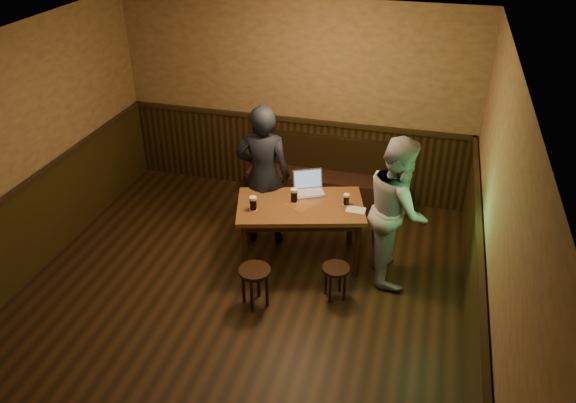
{
  "coord_description": "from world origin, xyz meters",
  "views": [
    {
      "loc": [
        1.83,
        -4.23,
        4.17
      ],
      "look_at": [
        0.38,
        1.16,
        0.87
      ],
      "focal_mm": 35.0,
      "sensor_mm": 36.0,
      "label": 1
    }
  ],
  "objects_px": {
    "pub_table": "(300,212)",
    "pint_right": "(346,199)",
    "bench": "(325,182)",
    "pint_left": "(253,203)",
    "person_grey": "(397,209)",
    "laptop": "(309,187)",
    "stool_left": "(255,276)",
    "pint_mid": "(294,195)",
    "person_suit": "(263,176)",
    "stool_right": "(336,273)"
  },
  "relations": [
    {
      "from": "pint_right",
      "to": "stool_left",
      "type": "bearing_deg",
      "value": -126.4
    },
    {
      "from": "pint_mid",
      "to": "pint_right",
      "type": "distance_m",
      "value": 0.61
    },
    {
      "from": "pub_table",
      "to": "laptop",
      "type": "xyz_separation_m",
      "value": [
        0.02,
        0.33,
        0.17
      ]
    },
    {
      "from": "laptop",
      "to": "bench",
      "type": "bearing_deg",
      "value": 65.28
    },
    {
      "from": "pint_left",
      "to": "pint_mid",
      "type": "bearing_deg",
      "value": 35.92
    },
    {
      "from": "pint_right",
      "to": "bench",
      "type": "bearing_deg",
      "value": 111.03
    },
    {
      "from": "laptop",
      "to": "person_grey",
      "type": "distance_m",
      "value": 1.13
    },
    {
      "from": "pub_table",
      "to": "pint_mid",
      "type": "bearing_deg",
      "value": 137.06
    },
    {
      "from": "pint_left",
      "to": "person_suit",
      "type": "bearing_deg",
      "value": 95.28
    },
    {
      "from": "pint_mid",
      "to": "stool_left",
      "type": "bearing_deg",
      "value": -100.6
    },
    {
      "from": "stool_left",
      "to": "person_suit",
      "type": "distance_m",
      "value": 1.4
    },
    {
      "from": "person_grey",
      "to": "stool_right",
      "type": "bearing_deg",
      "value": 124.44
    },
    {
      "from": "pub_table",
      "to": "pint_right",
      "type": "xyz_separation_m",
      "value": [
        0.52,
        0.13,
        0.18
      ]
    },
    {
      "from": "laptop",
      "to": "pint_right",
      "type": "bearing_deg",
      "value": -47.62
    },
    {
      "from": "stool_left",
      "to": "pint_mid",
      "type": "bearing_deg",
      "value": 79.4
    },
    {
      "from": "pint_left",
      "to": "laptop",
      "type": "distance_m",
      "value": 0.78
    },
    {
      "from": "stool_left",
      "to": "person_grey",
      "type": "bearing_deg",
      "value": 35.02
    },
    {
      "from": "bench",
      "to": "stool_right",
      "type": "relative_size",
      "value": 5.27
    },
    {
      "from": "pint_left",
      "to": "pint_mid",
      "type": "xyz_separation_m",
      "value": [
        0.41,
        0.3,
        0.0
      ]
    },
    {
      "from": "stool_left",
      "to": "pint_mid",
      "type": "distance_m",
      "value": 1.12
    },
    {
      "from": "bench",
      "to": "laptop",
      "type": "distance_m",
      "value": 1.28
    },
    {
      "from": "pint_mid",
      "to": "person_grey",
      "type": "relative_size",
      "value": 0.1
    },
    {
      "from": "pub_table",
      "to": "stool_right",
      "type": "xyz_separation_m",
      "value": [
        0.56,
        -0.6,
        -0.35
      ]
    },
    {
      "from": "pint_right",
      "to": "person_suit",
      "type": "xyz_separation_m",
      "value": [
        -1.07,
        0.18,
        0.07
      ]
    },
    {
      "from": "pint_left",
      "to": "laptop",
      "type": "height_order",
      "value": "laptop"
    },
    {
      "from": "pint_mid",
      "to": "pint_right",
      "type": "xyz_separation_m",
      "value": [
        0.61,
        0.09,
        -0.01
      ]
    },
    {
      "from": "stool_left",
      "to": "pint_mid",
      "type": "relative_size",
      "value": 2.78
    },
    {
      "from": "pub_table",
      "to": "person_suit",
      "type": "xyz_separation_m",
      "value": [
        -0.55,
        0.32,
        0.24
      ]
    },
    {
      "from": "stool_right",
      "to": "pint_right",
      "type": "bearing_deg",
      "value": 92.93
    },
    {
      "from": "pub_table",
      "to": "pint_mid",
      "type": "height_order",
      "value": "pint_mid"
    },
    {
      "from": "bench",
      "to": "pint_right",
      "type": "bearing_deg",
      "value": -68.97
    },
    {
      "from": "laptop",
      "to": "pint_mid",
      "type": "bearing_deg",
      "value": -137.01
    },
    {
      "from": "stool_left",
      "to": "pint_right",
      "type": "distance_m",
      "value": 1.42
    },
    {
      "from": "pub_table",
      "to": "person_suit",
      "type": "bearing_deg",
      "value": 134.02
    },
    {
      "from": "bench",
      "to": "pint_left",
      "type": "distance_m",
      "value": 1.89
    },
    {
      "from": "stool_right",
      "to": "pint_right",
      "type": "xyz_separation_m",
      "value": [
        -0.04,
        0.73,
        0.53
      ]
    },
    {
      "from": "pub_table",
      "to": "stool_left",
      "type": "bearing_deg",
      "value": -122.0
    },
    {
      "from": "person_grey",
      "to": "pint_left",
      "type": "bearing_deg",
      "value": 86.05
    },
    {
      "from": "bench",
      "to": "pint_left",
      "type": "relative_size",
      "value": 12.95
    },
    {
      "from": "pint_mid",
      "to": "pub_table",
      "type": "bearing_deg",
      "value": -27.08
    },
    {
      "from": "pub_table",
      "to": "person_suit",
      "type": "distance_m",
      "value": 0.68
    },
    {
      "from": "pint_right",
      "to": "laptop",
      "type": "xyz_separation_m",
      "value": [
        -0.5,
        0.2,
        -0.01
      ]
    },
    {
      "from": "person_suit",
      "to": "stool_right",
      "type": "bearing_deg",
      "value": 132.53
    },
    {
      "from": "pint_left",
      "to": "pint_right",
      "type": "xyz_separation_m",
      "value": [
        1.02,
        0.39,
        -0.01
      ]
    },
    {
      "from": "stool_left",
      "to": "pub_table",
      "type": "bearing_deg",
      "value": 73.87
    },
    {
      "from": "stool_right",
      "to": "pint_right",
      "type": "height_order",
      "value": "pint_right"
    },
    {
      "from": "stool_left",
      "to": "person_suit",
      "type": "height_order",
      "value": "person_suit"
    },
    {
      "from": "pint_mid",
      "to": "laptop",
      "type": "distance_m",
      "value": 0.31
    },
    {
      "from": "bench",
      "to": "person_grey",
      "type": "bearing_deg",
      "value": -52.49
    },
    {
      "from": "stool_right",
      "to": "person_suit",
      "type": "height_order",
      "value": "person_suit"
    }
  ]
}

